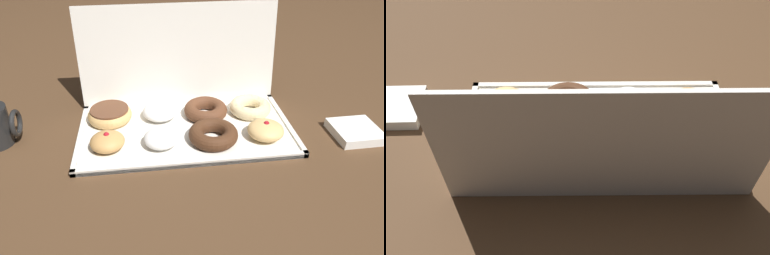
% 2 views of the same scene
% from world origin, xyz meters
% --- Properties ---
extents(ground_plane, '(3.00, 3.00, 0.00)m').
position_xyz_m(ground_plane, '(0.00, 0.00, 0.00)').
color(ground_plane, '#4C331E').
extents(donut_box, '(0.54, 0.29, 0.01)m').
position_xyz_m(donut_box, '(0.00, 0.00, 0.01)').
color(donut_box, silver).
rests_on(donut_box, ground).
extents(box_lid_open, '(0.54, 0.04, 0.28)m').
position_xyz_m(box_lid_open, '(0.00, 0.17, 0.14)').
color(box_lid_open, silver).
rests_on(box_lid_open, ground).
extents(jelly_filled_donut_0, '(0.08, 0.08, 0.05)m').
position_xyz_m(jelly_filled_donut_0, '(-0.19, -0.06, 0.03)').
color(jelly_filled_donut_0, tan).
rests_on(jelly_filled_donut_0, donut_box).
extents(powdered_filled_donut_1, '(0.08, 0.08, 0.04)m').
position_xyz_m(powdered_filled_donut_1, '(-0.07, -0.06, 0.03)').
color(powdered_filled_donut_1, white).
rests_on(powdered_filled_donut_1, donut_box).
extents(chocolate_cake_ring_donut_2, '(0.12, 0.12, 0.04)m').
position_xyz_m(chocolate_cake_ring_donut_2, '(0.06, -0.06, 0.03)').
color(chocolate_cake_ring_donut_2, '#472816').
rests_on(chocolate_cake_ring_donut_2, donut_box).
extents(jelly_filled_donut_3, '(0.09, 0.09, 0.05)m').
position_xyz_m(jelly_filled_donut_3, '(0.19, -0.06, 0.03)').
color(jelly_filled_donut_3, '#E5B770').
rests_on(jelly_filled_donut_3, donut_box).
extents(chocolate_frosted_donut_4, '(0.12, 0.12, 0.04)m').
position_xyz_m(chocolate_frosted_donut_4, '(-0.19, 0.07, 0.03)').
color(chocolate_frosted_donut_4, tan).
rests_on(chocolate_frosted_donut_4, donut_box).
extents(powdered_filled_donut_5, '(0.09, 0.09, 0.04)m').
position_xyz_m(powdered_filled_donut_5, '(-0.06, 0.06, 0.03)').
color(powdered_filled_donut_5, white).
rests_on(powdered_filled_donut_5, donut_box).
extents(chocolate_cake_ring_donut_6, '(0.12, 0.12, 0.04)m').
position_xyz_m(chocolate_cake_ring_donut_6, '(0.06, 0.06, 0.03)').
color(chocolate_cake_ring_donut_6, '#59331E').
rests_on(chocolate_cake_ring_donut_6, donut_box).
extents(cruller_donut_7, '(0.11, 0.11, 0.04)m').
position_xyz_m(cruller_donut_7, '(0.18, 0.06, 0.03)').
color(cruller_donut_7, beige).
rests_on(cruller_donut_7, donut_box).
extents(napkin_stack, '(0.11, 0.11, 0.02)m').
position_xyz_m(napkin_stack, '(0.42, -0.07, 0.01)').
color(napkin_stack, white).
rests_on(napkin_stack, ground).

